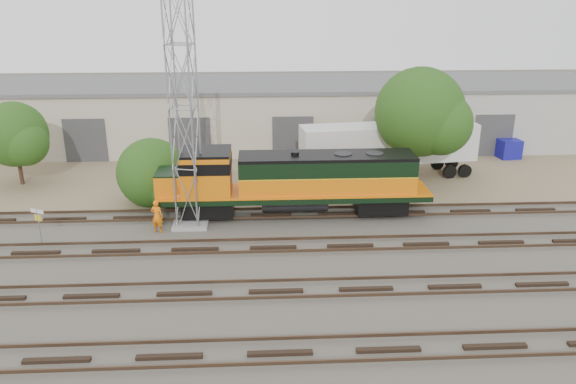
{
  "coord_description": "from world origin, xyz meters",
  "views": [
    {
      "loc": [
        -0.61,
        -24.76,
        12.49
      ],
      "look_at": [
        0.89,
        4.0,
        2.2
      ],
      "focal_mm": 35.0,
      "sensor_mm": 36.0,
      "label": 1
    }
  ],
  "objects_px": {
    "locomotive": "(290,180)",
    "signal_tower": "(184,112)",
    "worker": "(157,216)",
    "semi_trailer": "(393,144)"
  },
  "relations": [
    {
      "from": "locomotive",
      "to": "semi_trailer",
      "type": "height_order",
      "value": "locomotive"
    },
    {
      "from": "locomotive",
      "to": "worker",
      "type": "distance_m",
      "value": 7.78
    },
    {
      "from": "worker",
      "to": "semi_trailer",
      "type": "height_order",
      "value": "semi_trailer"
    },
    {
      "from": "worker",
      "to": "semi_trailer",
      "type": "relative_size",
      "value": 0.15
    },
    {
      "from": "locomotive",
      "to": "signal_tower",
      "type": "bearing_deg",
      "value": -169.23
    },
    {
      "from": "worker",
      "to": "locomotive",
      "type": "bearing_deg",
      "value": -146.72
    },
    {
      "from": "locomotive",
      "to": "signal_tower",
      "type": "distance_m",
      "value": 7.22
    },
    {
      "from": "locomotive",
      "to": "worker",
      "type": "height_order",
      "value": "locomotive"
    },
    {
      "from": "worker",
      "to": "signal_tower",
      "type": "bearing_deg",
      "value": -133.05
    },
    {
      "from": "signal_tower",
      "to": "worker",
      "type": "relative_size",
      "value": 7.07
    }
  ]
}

